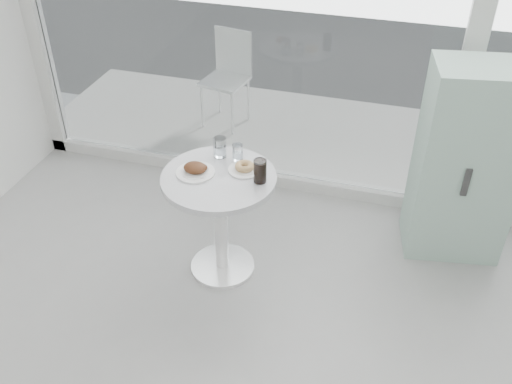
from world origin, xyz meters
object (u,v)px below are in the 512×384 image
(main_table, at_px, (220,204))
(patio_chair, at_px, (228,72))
(plate_fritter, at_px, (196,169))
(plate_donut, at_px, (245,168))
(water_tumbler_b, at_px, (238,153))
(mint_cabinet, at_px, (466,164))
(cola_glass, at_px, (260,171))
(water_tumbler_a, at_px, (220,148))

(main_table, distance_m, patio_chair, 2.04)
(plate_fritter, bearing_deg, main_table, 3.16)
(main_table, height_order, plate_donut, plate_donut)
(plate_fritter, xyz_separation_m, water_tumbler_b, (0.20, 0.22, 0.02))
(mint_cabinet, distance_m, cola_glass, 1.41)
(main_table, xyz_separation_m, plate_fritter, (-0.14, -0.01, 0.25))
(patio_chair, bearing_deg, plate_fritter, -66.11)
(water_tumbler_b, bearing_deg, water_tumbler_a, 175.78)
(mint_cabinet, xyz_separation_m, water_tumbler_a, (-1.55, -0.49, 0.14))
(patio_chair, bearing_deg, mint_cabinet, -19.99)
(patio_chair, bearing_deg, water_tumbler_b, -58.50)
(water_tumbler_b, distance_m, cola_glass, 0.28)
(main_table, distance_m, mint_cabinet, 1.65)
(main_table, bearing_deg, mint_cabinet, 25.58)
(plate_fritter, bearing_deg, mint_cabinet, 23.80)
(water_tumbler_b, bearing_deg, cola_glass, -43.36)
(main_table, bearing_deg, plate_donut, 37.79)
(cola_glass, bearing_deg, main_table, -176.05)
(plate_fritter, xyz_separation_m, plate_donut, (0.28, 0.11, -0.01))
(mint_cabinet, relative_size, water_tumbler_b, 12.43)
(patio_chair, xyz_separation_m, plate_donut, (0.74, -1.84, 0.24))
(plate_donut, bearing_deg, mint_cabinet, 24.18)
(main_table, height_order, cola_glass, cola_glass)
(patio_chair, bearing_deg, main_table, -62.09)
(water_tumbler_a, bearing_deg, cola_glass, -31.70)
(cola_glass, bearing_deg, plate_donut, 145.36)
(patio_chair, bearing_deg, cola_glass, -55.17)
(patio_chair, xyz_separation_m, cola_glass, (0.86, -1.93, 0.29))
(water_tumbler_b, bearing_deg, plate_donut, -53.44)
(cola_glass, bearing_deg, mint_cabinet, 29.52)
(plate_fritter, relative_size, water_tumbler_a, 1.81)
(patio_chair, relative_size, water_tumbler_a, 6.54)
(mint_cabinet, bearing_deg, cola_glass, -160.01)
(mint_cabinet, bearing_deg, plate_fritter, -165.74)
(mint_cabinet, relative_size, water_tumbler_a, 10.30)
(cola_glass, bearing_deg, water_tumbler_a, 148.30)
(main_table, bearing_deg, plate_fritter, -176.84)
(patio_chair, distance_m, cola_glass, 2.13)
(plate_fritter, xyz_separation_m, water_tumbler_a, (0.08, 0.23, 0.03))
(water_tumbler_a, bearing_deg, plate_donut, -29.77)
(main_table, distance_m, water_tumbler_a, 0.36)
(patio_chair, bearing_deg, plate_donut, -57.46)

